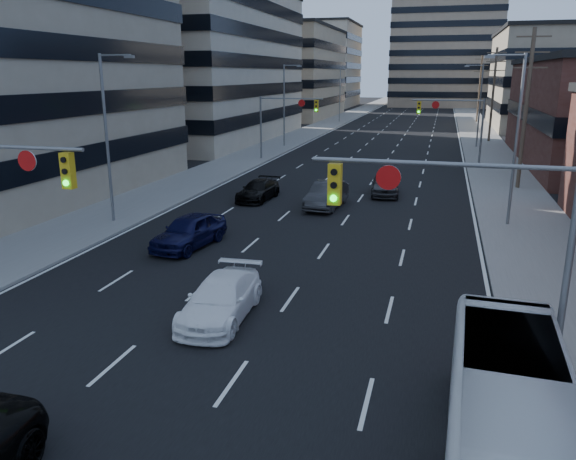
# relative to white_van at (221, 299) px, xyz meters

# --- Properties ---
(road_surface) EXTENTS (18.00, 300.00, 0.02)m
(road_surface) POSITION_rel_white_van_xyz_m (0.03, 120.16, -0.68)
(road_surface) COLOR black
(road_surface) RESTS_ON ground
(sidewalk_left) EXTENTS (5.00, 300.00, 0.15)m
(sidewalk_left) POSITION_rel_white_van_xyz_m (-11.47, 120.16, -0.62)
(sidewalk_left) COLOR slate
(sidewalk_left) RESTS_ON ground
(sidewalk_right) EXTENTS (5.00, 300.00, 0.15)m
(sidewalk_right) POSITION_rel_white_van_xyz_m (11.53, 120.16, -0.62)
(sidewalk_right) COLOR slate
(sidewalk_right) RESTS_ON ground
(office_left_mid) EXTENTS (26.00, 34.00, 28.00)m
(office_left_mid) POSITION_rel_white_van_xyz_m (-26.97, 50.16, 13.31)
(office_left_mid) COLOR #ADA089
(office_left_mid) RESTS_ON ground
(office_left_far) EXTENTS (20.00, 30.00, 16.00)m
(office_left_far) POSITION_rel_white_van_xyz_m (-23.97, 90.16, 7.31)
(office_left_far) COLOR gray
(office_left_far) RESTS_ON ground
(office_right_far) EXTENTS (22.00, 28.00, 14.00)m
(office_right_far) POSITION_rel_white_van_xyz_m (25.03, 78.16, 6.31)
(office_right_far) COLOR gray
(office_right_far) RESTS_ON ground
(bg_block_left) EXTENTS (24.00, 24.00, 20.00)m
(bg_block_left) POSITION_rel_white_van_xyz_m (-27.97, 130.16, 9.31)
(bg_block_left) COLOR #ADA089
(bg_block_left) RESTS_ON ground
(bg_block_right) EXTENTS (22.00, 22.00, 12.00)m
(bg_block_right) POSITION_rel_white_van_xyz_m (32.03, 120.16, 5.31)
(bg_block_right) COLOR gray
(bg_block_right) RESTS_ON ground
(signal_near_right) EXTENTS (6.59, 0.33, 6.00)m
(signal_near_right) POSITION_rel_white_van_xyz_m (7.48, -1.84, 3.64)
(signal_near_right) COLOR slate
(signal_near_right) RESTS_ON ground
(signal_far_left) EXTENTS (6.09, 0.33, 6.00)m
(signal_far_left) POSITION_rel_white_van_xyz_m (-7.65, 35.16, 3.61)
(signal_far_left) COLOR slate
(signal_far_left) RESTS_ON ground
(signal_far_right) EXTENTS (6.09, 0.33, 6.00)m
(signal_far_right) POSITION_rel_white_van_xyz_m (7.71, 35.16, 3.61)
(signal_far_right) COLOR slate
(signal_far_right) RESTS_ON ground
(utility_pole_block) EXTENTS (2.20, 0.28, 11.00)m
(utility_pole_block) POSITION_rel_white_van_xyz_m (12.23, 26.16, 5.09)
(utility_pole_block) COLOR #4C3D2D
(utility_pole_block) RESTS_ON ground
(utility_pole_midblock) EXTENTS (2.20, 0.28, 11.00)m
(utility_pole_midblock) POSITION_rel_white_van_xyz_m (12.23, 56.16, 5.09)
(utility_pole_midblock) COLOR #4C3D2D
(utility_pole_midblock) RESTS_ON ground
(utility_pole_distant) EXTENTS (2.20, 0.28, 11.00)m
(utility_pole_distant) POSITION_rel_white_van_xyz_m (12.23, 86.16, 5.09)
(utility_pole_distant) COLOR #4C3D2D
(utility_pole_distant) RESTS_ON ground
(streetlight_left_near) EXTENTS (2.03, 0.22, 9.00)m
(streetlight_left_near) POSITION_rel_white_van_xyz_m (-10.31, 10.16, 4.36)
(streetlight_left_near) COLOR slate
(streetlight_left_near) RESTS_ON ground
(streetlight_left_mid) EXTENTS (2.03, 0.22, 9.00)m
(streetlight_left_mid) POSITION_rel_white_van_xyz_m (-10.31, 45.16, 4.36)
(streetlight_left_mid) COLOR slate
(streetlight_left_mid) RESTS_ON ground
(streetlight_left_far) EXTENTS (2.03, 0.22, 9.00)m
(streetlight_left_far) POSITION_rel_white_van_xyz_m (-10.31, 80.16, 4.36)
(streetlight_left_far) COLOR slate
(streetlight_left_far) RESTS_ON ground
(streetlight_right_near) EXTENTS (2.03, 0.22, 9.00)m
(streetlight_right_near) POSITION_rel_white_van_xyz_m (10.37, 15.16, 4.36)
(streetlight_right_near) COLOR slate
(streetlight_right_near) RESTS_ON ground
(streetlight_right_far) EXTENTS (2.03, 0.22, 9.00)m
(streetlight_right_far) POSITION_rel_white_van_xyz_m (10.37, 50.16, 4.36)
(streetlight_right_far) COLOR slate
(streetlight_right_far) RESTS_ON ground
(white_van) EXTENTS (2.15, 4.84, 1.38)m
(white_van) POSITION_rel_white_van_xyz_m (0.00, 0.00, 0.00)
(white_van) COLOR white
(white_van) RESTS_ON ground
(transit_bus) EXTENTS (2.69, 9.86, 2.72)m
(transit_bus) POSITION_rel_white_van_xyz_m (8.43, -6.72, 0.67)
(transit_bus) COLOR white
(transit_bus) RESTS_ON ground
(sedan_blue) EXTENTS (2.50, 4.87, 1.59)m
(sedan_blue) POSITION_rel_white_van_xyz_m (-4.48, 7.15, 0.10)
(sedan_blue) COLOR #0C0E33
(sedan_blue) RESTS_ON ground
(sedan_grey_center) EXTENTS (2.02, 4.92, 1.59)m
(sedan_grey_center) POSITION_rel_white_van_xyz_m (0.16, 16.97, 0.10)
(sedan_grey_center) COLOR #2F2F31
(sedan_grey_center) RESTS_ON ground
(sedan_black_far) EXTENTS (2.11, 4.55, 1.29)m
(sedan_black_far) POSITION_rel_white_van_xyz_m (-4.60, 17.95, -0.05)
(sedan_black_far) COLOR black
(sedan_black_far) RESTS_ON ground
(sedan_grey_right) EXTENTS (2.21, 4.65, 1.53)m
(sedan_grey_right) POSITION_rel_white_van_xyz_m (3.26, 21.68, 0.08)
(sedan_grey_right) COLOR #2F2F31
(sedan_grey_right) RESTS_ON ground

